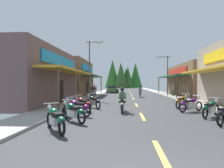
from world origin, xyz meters
name	(u,v)px	position (x,y,z in m)	size (l,w,h in m)	color
ground	(131,94)	(0.00, 29.60, -0.05)	(9.32, 89.20, 0.10)	#38383A
sidewalk_left	(99,93)	(-5.69, 29.60, 0.06)	(2.05, 89.20, 0.12)	#9E9991
sidewalk_right	(164,94)	(5.69, 29.60, 0.06)	(2.05, 89.20, 0.12)	#9E9991
centerline_dashes	(131,93)	(0.00, 31.62, 0.01)	(0.16, 62.66, 0.01)	#E0C64C
storefront_left_near	(27,77)	(-9.85, 13.46, 2.44)	(8.16, 11.25, 4.87)	brown
storefront_left_far	(61,78)	(-10.77, 24.73, 2.63)	(9.99, 9.44, 5.26)	brown
storefront_right_far	(200,80)	(10.15, 25.65, 2.29)	(8.76, 13.53, 4.56)	brown
streetlamp_left	(92,62)	(-4.78, 18.31, 4.30)	(2.01, 0.30, 6.69)	#474C51
streetlamp_right	(165,70)	(4.75, 24.21, 3.76)	(2.01, 0.30, 5.72)	#474C51
motorcycle_parked_right_2	(211,108)	(3.67, 7.62, 0.49)	(1.58, 1.59, 1.04)	black
motorcycle_parked_right_3	(191,104)	(3.25, 9.50, 0.49)	(1.88, 1.20, 1.04)	black
motorcycle_parked_right_4	(182,101)	(3.28, 11.44, 0.49)	(1.41, 1.74, 1.04)	black
motorcycle_parked_left_0	(55,119)	(-3.55, 4.08, 0.49)	(1.39, 1.75, 1.04)	black
motorcycle_parked_left_1	(73,111)	(-3.38, 5.88, 0.49)	(1.61, 1.56, 1.04)	black
motorcycle_parked_left_2	(77,107)	(-3.63, 7.49, 0.49)	(1.90, 1.16, 1.04)	black
motorcycle_parked_left_3	(82,104)	(-3.72, 9.20, 0.49)	(1.54, 1.62, 1.04)	black
motorcycle_parked_left_4	(93,101)	(-3.30, 10.83, 0.49)	(1.39, 1.75, 1.04)	black
rider_cruising_lead	(122,102)	(-1.12, 9.01, 0.66)	(0.60, 2.14, 1.57)	black
rider_cruising_trailing	(140,92)	(1.01, 22.21, 0.66)	(0.60, 2.14, 1.57)	black
pedestrian_by_shop	(173,90)	(5.53, 23.04, 0.91)	(0.39, 0.52, 1.58)	#3F593F
pedestrian_browsing	(189,91)	(6.39, 19.31, 0.94)	(0.44, 0.44, 1.62)	#B2A599
pedestrian_waiting	(92,90)	(-5.67, 23.32, 0.92)	(0.55, 0.35, 1.60)	#B2A599
pedestrian_strolling	(95,90)	(-5.22, 22.80, 0.96)	(0.57, 0.28, 1.66)	#333F8C
parked_car_curbside	(113,89)	(-3.46, 33.36, 0.69)	(2.20, 4.37, 1.40)	#4C723F
treeline_backdrop	(123,76)	(-2.06, 75.55, 5.14)	(16.16, 11.27, 11.83)	#305423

